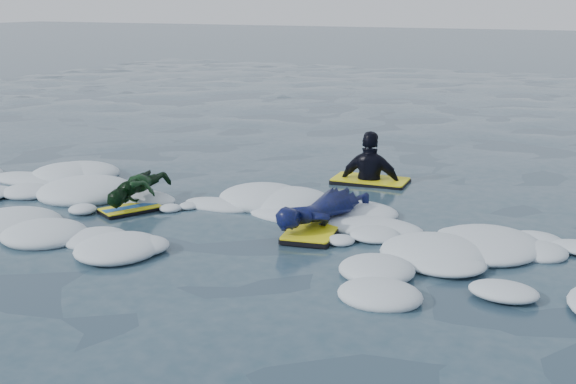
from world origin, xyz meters
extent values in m
plane|color=#172C37|center=(0.00, 0.00, 0.00)|extent=(120.00, 120.00, 0.00)
cube|color=black|center=(1.01, 1.00, 0.04)|extent=(0.73, 1.10, 0.05)
cube|color=yellow|center=(1.01, 1.00, 0.07)|extent=(0.70, 1.07, 0.02)
imported|color=#0B0E50|center=(1.01, 1.25, 0.22)|extent=(0.87, 1.61, 0.37)
cube|color=black|center=(-1.43, 0.81, 0.03)|extent=(0.70, 0.84, 0.04)
cube|color=yellow|center=(-1.43, 0.81, 0.05)|extent=(0.68, 0.82, 0.01)
cube|color=#1755AE|center=(-1.43, 0.81, 0.06)|extent=(0.44, 0.68, 0.00)
imported|color=#0E3510|center=(-1.43, 1.01, 0.23)|extent=(0.60, 1.13, 0.42)
cube|color=black|center=(0.84, 3.44, 0.04)|extent=(1.12, 0.66, 0.05)
cube|color=yellow|center=(0.84, 3.44, 0.07)|extent=(1.09, 0.63, 0.02)
imported|color=black|center=(0.84, 3.44, -0.04)|extent=(1.00, 0.53, 1.62)
camera|label=1|loc=(4.11, -6.20, 2.60)|focal=45.00mm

